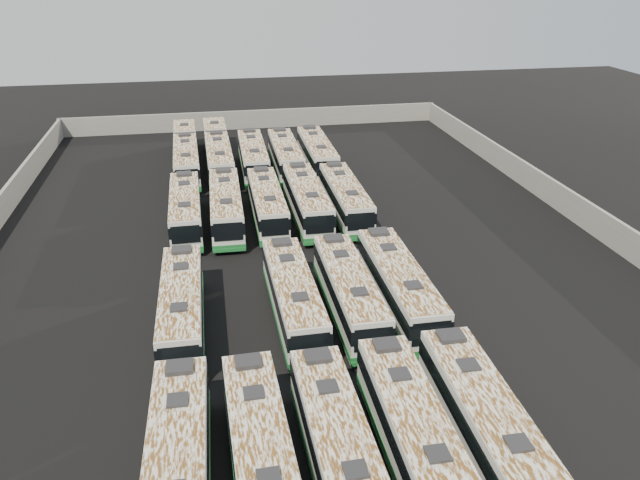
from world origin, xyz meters
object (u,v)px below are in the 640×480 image
Objects in this scene: bus_midback_left at (226,206)px; bus_back_center at (253,157)px; bus_midfront_center at (293,297)px; bus_midback_center at (267,203)px; bus_midfront_right at (349,292)px; bus_back_far_left at (186,152)px; bus_midback_far_right at (345,198)px; bus_back_left at (218,151)px; bus_front_far_left at (178,468)px; bus_front_left at (262,458)px; bus_back_right at (285,156)px; bus_front_right at (415,437)px; bus_midfront_far_right at (399,286)px; bus_front_far_right at (487,427)px; bus_back_far_right at (317,153)px; bus_midback_far_left at (186,209)px; bus_midfront_far_left at (182,306)px; bus_midback_right at (307,200)px; bus_front_center at (340,451)px.

bus_back_center is at bearing 76.65° from bus_midback_left.
bus_midback_center is (0.12, 14.83, -0.01)m from bus_midfront_center.
bus_midfront_right reaches higher than bus_back_far_left.
bus_midback_far_right is at bearing -62.23° from bus_back_center.
bus_front_far_left is at bearing -94.73° from bus_back_left.
bus_midback_far_right is (12.60, 26.87, 0.00)m from bus_front_far_left.
bus_back_center is at bearing 84.06° from bus_front_left.
bus_back_center is 1.00× the size of bus_back_right.
bus_front_right is 12.57m from bus_midfront_far_right.
bus_front_far_right is at bearing -89.47° from bus_midback_far_right.
bus_back_far_right is at bearing 53.87° from bus_midback_left.
bus_front_right is 28.46m from bus_midback_far_left.
bus_back_far_right is (0.05, 39.32, 0.00)m from bus_front_far_right.
bus_midfront_far_left is 17.45m from bus_midback_right.
bus_midfront_right is 0.63× the size of bus_back_left.
bus_back_far_right is (9.44, 12.43, 0.01)m from bus_midback_left.
bus_midback_right is 18.00m from bus_back_far_left.
bus_midfront_right reaches higher than bus_front_left.
bus_back_far_left is at bearing 162.86° from bus_back_right.
bus_midfront_center is 0.65× the size of bus_back_far_left.
bus_front_far_right reaches higher than bus_midfront_center.
bus_midback_right reaches higher than bus_midfront_right.
bus_midfront_far_left is at bearing -96.49° from bus_back_left.
bus_back_far_right is (3.08, 12.35, -0.00)m from bus_midback_right.
bus_back_right reaches higher than bus_back_left.
bus_front_left is at bearing -84.03° from bus_midback_far_left.
bus_midfront_right is at bearing -58.12° from bus_midback_far_left.
bus_back_left is (-3.15, 29.91, 0.03)m from bus_midfront_center.
bus_midfront_far_right reaches higher than bus_back_left.
bus_front_far_right is at bearing -75.79° from bus_midfront_right.
bus_front_far_left is 1.01× the size of bus_midfront_center.
bus_front_far_left is 0.98× the size of bus_midback_left.
bus_midback_right is (9.51, 14.63, 0.07)m from bus_midfront_far_left.
bus_midfront_far_right is at bearing -50.42° from bus_midback_far_left.
bus_back_far_left is 1.51× the size of bus_back_center.
bus_back_far_left is at bearing 167.66° from bus_back_far_right.
bus_front_far_left is 17.44m from bus_midfront_far_right.
bus_front_right is at bearing -84.56° from bus_back_center.
bus_back_right is at bearing -25.32° from bus_back_left.
bus_midback_right reaches higher than bus_back_left.
bus_front_far_left reaches higher than bus_front_right.
bus_midfront_center is 0.97× the size of bus_midback_right.
bus_back_far_left is (-9.52, 30.08, -0.01)m from bus_midfront_right.
bus_front_left is 12.52m from bus_midfront_center.
bus_front_far_right reaches higher than bus_front_far_left.
bus_midback_left is at bearing -176.80° from bus_midback_center.
bus_midback_left is (3.08, -0.04, 0.05)m from bus_midback_far_left.
bus_midback_far_right reaches higher than bus_front_center.
bus_midback_left is 0.99× the size of bus_midback_right.
bus_midback_left is 1.04× the size of bus_midback_center.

